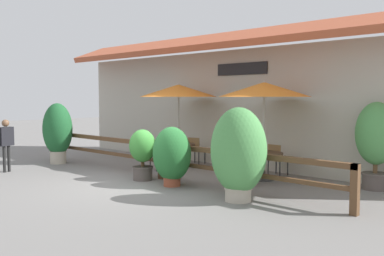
{
  "coord_description": "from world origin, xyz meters",
  "views": [
    {
      "loc": [
        8.16,
        -6.57,
        2.16
      ],
      "look_at": [
        0.55,
        1.64,
        1.34
      ],
      "focal_mm": 40.0,
      "sensor_mm": 36.0,
      "label": 1
    }
  ],
  "objects_px": {
    "dining_table_near": "(179,148)",
    "pedestrian": "(6,138)",
    "chair_near_streetside": "(161,153)",
    "potted_plant_broad_leaf": "(58,131)",
    "patio_umbrella_middle": "(264,90)",
    "potted_plant_entrance_palm": "(143,151)",
    "dining_table_middle": "(263,158)",
    "potted_plant_small_flowering": "(172,155)",
    "chair_near_wallside": "(196,149)",
    "potted_plant_tall_tropical": "(239,152)",
    "potted_plant_corner_fern": "(376,138)",
    "chair_middle_streetside": "(245,165)",
    "patio_umbrella_near": "(178,91)",
    "chair_middle_wallside": "(277,158)"
  },
  "relations": [
    {
      "from": "patio_umbrella_near",
      "to": "chair_middle_streetside",
      "type": "relative_size",
      "value": 2.97
    },
    {
      "from": "patio_umbrella_middle",
      "to": "potted_plant_corner_fern",
      "type": "distance_m",
      "value": 2.91
    },
    {
      "from": "dining_table_near",
      "to": "patio_umbrella_middle",
      "type": "distance_m",
      "value": 3.55
    },
    {
      "from": "patio_umbrella_middle",
      "to": "chair_middle_streetside",
      "type": "bearing_deg",
      "value": -91.94
    },
    {
      "from": "chair_middle_streetside",
      "to": "chair_middle_wallside",
      "type": "bearing_deg",
      "value": 102.45
    },
    {
      "from": "dining_table_near",
      "to": "potted_plant_entrance_palm",
      "type": "relative_size",
      "value": 0.77
    },
    {
      "from": "potted_plant_tall_tropical",
      "to": "potted_plant_corner_fern",
      "type": "relative_size",
      "value": 0.95
    },
    {
      "from": "chair_middle_wallside",
      "to": "patio_umbrella_near",
      "type": "bearing_deg",
      "value": 16.89
    },
    {
      "from": "potted_plant_small_flowering",
      "to": "potted_plant_entrance_palm",
      "type": "bearing_deg",
      "value": 179.81
    },
    {
      "from": "potted_plant_entrance_palm",
      "to": "potted_plant_small_flowering",
      "type": "xyz_separation_m",
      "value": [
        1.09,
        -0.0,
        -0.0
      ]
    },
    {
      "from": "dining_table_middle",
      "to": "chair_middle_wallside",
      "type": "xyz_separation_m",
      "value": [
        -0.06,
        0.75,
        -0.09
      ]
    },
    {
      "from": "chair_near_streetside",
      "to": "chair_middle_wallside",
      "type": "height_order",
      "value": "same"
    },
    {
      "from": "potted_plant_tall_tropical",
      "to": "potted_plant_small_flowering",
      "type": "bearing_deg",
      "value": 176.58
    },
    {
      "from": "potted_plant_tall_tropical",
      "to": "chair_middle_streetside",
      "type": "bearing_deg",
      "value": 120.95
    },
    {
      "from": "patio_umbrella_middle",
      "to": "potted_plant_broad_leaf",
      "type": "relative_size",
      "value": 1.32
    },
    {
      "from": "patio_umbrella_middle",
      "to": "chair_middle_streetside",
      "type": "height_order",
      "value": "patio_umbrella_middle"
    },
    {
      "from": "chair_middle_streetside",
      "to": "dining_table_near",
      "type": "bearing_deg",
      "value": 177.42
    },
    {
      "from": "dining_table_near",
      "to": "pedestrian",
      "type": "xyz_separation_m",
      "value": [
        -2.99,
        -4.01,
        0.39
      ]
    },
    {
      "from": "patio_umbrella_near",
      "to": "potted_plant_corner_fern",
      "type": "distance_m",
      "value": 5.8
    },
    {
      "from": "dining_table_near",
      "to": "patio_umbrella_middle",
      "type": "xyz_separation_m",
      "value": [
        3.08,
        0.01,
        1.77
      ]
    },
    {
      "from": "chair_near_streetside",
      "to": "potted_plant_small_flowering",
      "type": "distance_m",
      "value": 2.37
    },
    {
      "from": "patio_umbrella_middle",
      "to": "potted_plant_entrance_palm",
      "type": "height_order",
      "value": "patio_umbrella_middle"
    },
    {
      "from": "dining_table_middle",
      "to": "potted_plant_corner_fern",
      "type": "relative_size",
      "value": 0.5
    },
    {
      "from": "chair_near_streetside",
      "to": "dining_table_middle",
      "type": "height_order",
      "value": "chair_near_streetside"
    },
    {
      "from": "chair_near_streetside",
      "to": "potted_plant_broad_leaf",
      "type": "relative_size",
      "value": 0.44
    },
    {
      "from": "chair_middle_wallside",
      "to": "potted_plant_small_flowering",
      "type": "xyz_separation_m",
      "value": [
        -1.14,
        -2.9,
        0.27
      ]
    },
    {
      "from": "potted_plant_tall_tropical",
      "to": "potted_plant_broad_leaf",
      "type": "relative_size",
      "value": 1.0
    },
    {
      "from": "chair_middle_streetside",
      "to": "potted_plant_corner_fern",
      "type": "height_order",
      "value": "potted_plant_corner_fern"
    },
    {
      "from": "dining_table_near",
      "to": "pedestrian",
      "type": "height_order",
      "value": "pedestrian"
    },
    {
      "from": "dining_table_near",
      "to": "potted_plant_corner_fern",
      "type": "relative_size",
      "value": 0.5
    },
    {
      "from": "chair_near_wallside",
      "to": "chair_middle_streetside",
      "type": "height_order",
      "value": "same"
    },
    {
      "from": "chair_near_wallside",
      "to": "pedestrian",
      "type": "bearing_deg",
      "value": 46.1
    },
    {
      "from": "potted_plant_tall_tropical",
      "to": "potted_plant_entrance_palm",
      "type": "relative_size",
      "value": 1.48
    },
    {
      "from": "chair_middle_wallside",
      "to": "potted_plant_entrance_palm",
      "type": "relative_size",
      "value": 0.65
    },
    {
      "from": "pedestrian",
      "to": "potted_plant_tall_tropical",
      "type": "bearing_deg",
      "value": -88.82
    },
    {
      "from": "patio_umbrella_near",
      "to": "potted_plant_small_flowering",
      "type": "relative_size",
      "value": 1.79
    },
    {
      "from": "dining_table_middle",
      "to": "patio_umbrella_middle",
      "type": "bearing_deg",
      "value": -135.0
    },
    {
      "from": "chair_near_wallside",
      "to": "potted_plant_tall_tropical",
      "type": "xyz_separation_m",
      "value": [
        3.92,
        -3.0,
        0.53
      ]
    },
    {
      "from": "potted_plant_tall_tropical",
      "to": "potted_plant_small_flowering",
      "type": "distance_m",
      "value": 2.1
    },
    {
      "from": "chair_near_streetside",
      "to": "chair_near_wallside",
      "type": "distance_m",
      "value": 1.47
    },
    {
      "from": "potted_plant_tall_tropical",
      "to": "pedestrian",
      "type": "distance_m",
      "value": 7.17
    },
    {
      "from": "potted_plant_broad_leaf",
      "to": "pedestrian",
      "type": "xyz_separation_m",
      "value": [
        0.36,
        -1.84,
        -0.08
      ]
    },
    {
      "from": "potted_plant_entrance_palm",
      "to": "dining_table_middle",
      "type": "bearing_deg",
      "value": 43.17
    },
    {
      "from": "chair_near_wallside",
      "to": "potted_plant_entrance_palm",
      "type": "relative_size",
      "value": 0.65
    },
    {
      "from": "potted_plant_broad_leaf",
      "to": "chair_near_wallside",
      "type": "bearing_deg",
      "value": 40.54
    },
    {
      "from": "dining_table_near",
      "to": "patio_umbrella_middle",
      "type": "relative_size",
      "value": 0.4
    },
    {
      "from": "chair_near_wallside",
      "to": "potted_plant_tall_tropical",
      "type": "relative_size",
      "value": 0.44
    },
    {
      "from": "patio_umbrella_near",
      "to": "dining_table_middle",
      "type": "relative_size",
      "value": 2.53
    },
    {
      "from": "dining_table_near",
      "to": "chair_near_streetside",
      "type": "relative_size",
      "value": 1.18
    },
    {
      "from": "chair_middle_wallside",
      "to": "pedestrian",
      "type": "distance_m",
      "value": 7.69
    }
  ]
}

